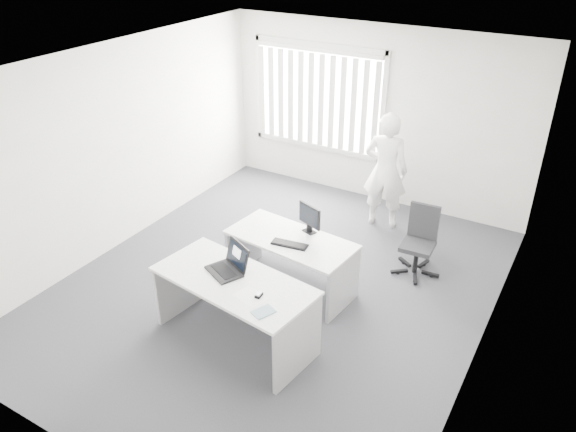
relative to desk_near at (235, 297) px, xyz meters
The scene contains 18 objects.
ground 1.22m from the desk_near, 96.68° to the left, with size 6.00×6.00×0.00m, color #45454B.
wall_back 4.14m from the desk_near, 91.75° to the left, with size 5.00×0.02×2.80m, color silver.
wall_front 2.11m from the desk_near, 93.67° to the right, with size 5.00×0.02×2.80m, color silver.
wall_left 2.95m from the desk_near, 157.99° to the left, with size 0.02×6.00×2.80m, color silver.
wall_right 2.73m from the desk_near, 24.06° to the left, with size 0.02×6.00×2.80m, color silver.
ceiling 2.46m from the desk_near, 96.68° to the left, with size 5.00×6.00×0.02m, color silver.
window 4.29m from the desk_near, 105.62° to the left, with size 2.32×0.06×1.76m, color silver.
blinds 4.22m from the desk_near, 105.85° to the left, with size 2.20×0.10×1.50m, color silver, non-canonical shape.
desk_near is the anchor object (origin of this frame).
desk_far 1.16m from the desk_near, 88.54° to the left, with size 1.65×0.91×0.72m.
office_chair 2.66m from the desk_near, 60.95° to the left, with size 0.56×0.56×0.93m.
person 3.32m from the desk_near, 83.02° to the left, with size 0.65×0.42×1.77m, color white.
laptop 0.42m from the desk_near, 162.04° to the left, with size 0.40×0.35×0.31m, color black, non-canonical shape.
paper_sheet 0.43m from the desk_near, 26.68° to the right, with size 0.32×0.22×0.00m, color white.
mouse 0.48m from the desk_near, 16.22° to the right, with size 0.06×0.10×0.04m, color silver, non-canonical shape.
booklet 0.68m from the desk_near, 28.14° to the right, with size 0.15×0.21×0.01m, color silver.
keyboard 1.03m from the desk_near, 84.59° to the left, with size 0.44×0.15×0.02m, color black.
monitor 1.46m from the desk_near, 83.96° to the left, with size 0.37×0.11×0.37m, color black, non-canonical shape.
Camera 1 is at (3.08, -4.97, 4.24)m, focal length 35.00 mm.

